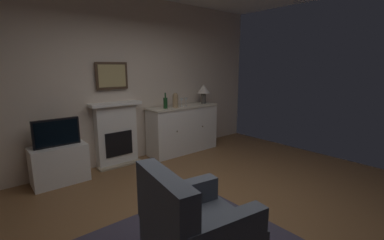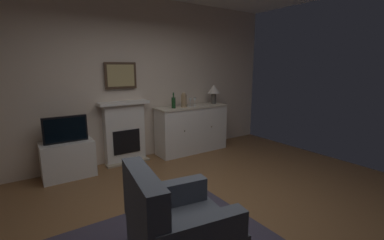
{
  "view_description": "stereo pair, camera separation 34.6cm",
  "coord_description": "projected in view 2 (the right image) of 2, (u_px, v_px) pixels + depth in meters",
  "views": [
    {
      "loc": [
        -2.01,
        -2.01,
        1.69
      ],
      "look_at": [
        0.17,
        0.59,
        1.0
      ],
      "focal_mm": 24.56,
      "sensor_mm": 36.0,
      "label": 1
    },
    {
      "loc": [
        -1.73,
        -2.22,
        1.69
      ],
      "look_at": [
        0.17,
        0.59,
        1.0
      ],
      "focal_mm": 24.56,
      "sensor_mm": 36.0,
      "label": 2
    }
  ],
  "objects": [
    {
      "name": "ground_plane",
      "position": [
        208.0,
        217.0,
        3.1
      ],
      "size": [
        6.24,
        4.73,
        0.1
      ],
      "primitive_type": "cube",
      "color": "brown",
      "rests_on": "ground"
    },
    {
      "name": "wall_rear",
      "position": [
        129.0,
        80.0,
        4.69
      ],
      "size": [
        6.24,
        0.06,
        2.9
      ],
      "primitive_type": "cube",
      "color": "beige",
      "rests_on": "ground_plane"
    },
    {
      "name": "fireplace_unit",
      "position": [
        125.0,
        132.0,
        4.67
      ],
      "size": [
        0.87,
        0.3,
        1.1
      ],
      "color": "white",
      "rests_on": "ground_plane"
    },
    {
      "name": "framed_picture",
      "position": [
        121.0,
        76.0,
        4.51
      ],
      "size": [
        0.55,
        0.04,
        0.45
      ],
      "color": "#473323"
    },
    {
      "name": "sideboard_cabinet",
      "position": [
        192.0,
        129.0,
        5.27
      ],
      "size": [
        1.48,
        0.49,
        0.93
      ],
      "color": "white",
      "rests_on": "ground_plane"
    },
    {
      "name": "table_lamp",
      "position": [
        214.0,
        90.0,
        5.43
      ],
      "size": [
        0.26,
        0.26,
        0.4
      ],
      "color": "#4C4742",
      "rests_on": "sideboard_cabinet"
    },
    {
      "name": "wine_bottle",
      "position": [
        174.0,
        102.0,
        4.89
      ],
      "size": [
        0.08,
        0.08,
        0.29
      ],
      "color": "#193F1E",
      "rests_on": "sideboard_cabinet"
    },
    {
      "name": "wine_glass_left",
      "position": [
        190.0,
        100.0,
        5.07
      ],
      "size": [
        0.07,
        0.07,
        0.16
      ],
      "color": "silver",
      "rests_on": "sideboard_cabinet"
    },
    {
      "name": "wine_glass_center",
      "position": [
        195.0,
        100.0,
        5.13
      ],
      "size": [
        0.07,
        0.07,
        0.16
      ],
      "color": "silver",
      "rests_on": "sideboard_cabinet"
    },
    {
      "name": "vase_decorative",
      "position": [
        184.0,
        100.0,
        4.99
      ],
      "size": [
        0.11,
        0.11,
        0.28
      ],
      "color": "#9E7F5B",
      "rests_on": "sideboard_cabinet"
    },
    {
      "name": "tv_cabinet",
      "position": [
        68.0,
        159.0,
        4.06
      ],
      "size": [
        0.75,
        0.42,
        0.57
      ],
      "color": "white",
      "rests_on": "ground_plane"
    },
    {
      "name": "tv_set",
      "position": [
        65.0,
        129.0,
        3.94
      ],
      "size": [
        0.62,
        0.07,
        0.4
      ],
      "color": "black",
      "rests_on": "tv_cabinet"
    },
    {
      "name": "armchair",
      "position": [
        176.0,
        229.0,
        2.16
      ],
      "size": [
        0.91,
        0.88,
        0.92
      ],
      "color": "#474C56",
      "rests_on": "ground_plane"
    }
  ]
}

